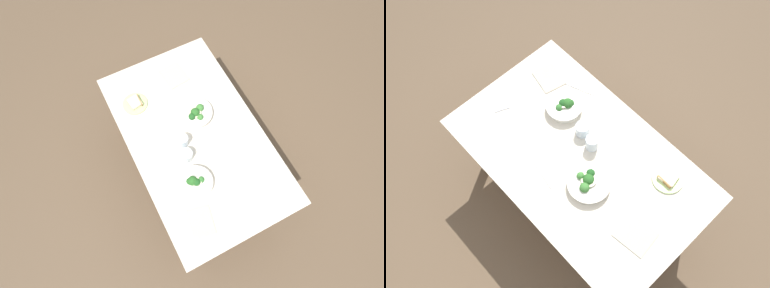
# 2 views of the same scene
# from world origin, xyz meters

# --- Properties ---
(ground_plane) EXTENTS (6.00, 6.00, 0.00)m
(ground_plane) POSITION_xyz_m (0.00, 0.00, 0.00)
(ground_plane) COLOR brown
(dining_table) EXTENTS (1.50, 0.89, 0.71)m
(dining_table) POSITION_xyz_m (0.00, 0.00, 0.60)
(dining_table) COLOR beige
(dining_table) RESTS_ON ground_plane
(broccoli_bowl_far) EXTENTS (0.22, 0.22, 0.10)m
(broccoli_bowl_far) POSITION_xyz_m (-0.30, 0.15, 0.74)
(broccoli_bowl_far) COLOR silver
(broccoli_bowl_far) RESTS_ON dining_table
(broccoli_bowl_near) EXTENTS (0.24, 0.24, 0.09)m
(broccoli_bowl_near) POSITION_xyz_m (0.15, -0.08, 0.74)
(broccoli_bowl_near) COLOR silver
(broccoli_bowl_near) RESTS_ON dining_table
(bread_side_plate) EXTENTS (0.18, 0.18, 0.04)m
(bread_side_plate) POSITION_xyz_m (0.43, 0.27, 0.72)
(bread_side_plate) COLOR #B7D684
(bread_side_plate) RESTS_ON dining_table
(water_glass_center) EXTENTS (0.07, 0.07, 0.10)m
(water_glass_center) POSITION_xyz_m (-0.01, 0.10, 0.75)
(water_glass_center) COLOR silver
(water_glass_center) RESTS_ON dining_table
(water_glass_side) EXTENTS (0.08, 0.08, 0.08)m
(water_glass_side) POSITION_xyz_m (-0.11, 0.12, 0.75)
(water_glass_side) COLOR silver
(water_glass_side) RESTS_ON dining_table
(fork_by_far_bowl) EXTENTS (0.05, 0.09, 0.00)m
(fork_by_far_bowl) POSITION_xyz_m (-0.56, -0.13, 0.71)
(fork_by_far_bowl) COLOR #B7B7BC
(fork_by_far_bowl) RESTS_ON dining_table
(fork_by_near_bowl) EXTENTS (0.07, 0.10, 0.00)m
(fork_by_near_bowl) POSITION_xyz_m (-0.21, -0.34, 0.71)
(fork_by_near_bowl) COLOR #B7B7BC
(fork_by_near_bowl) RESTS_ON dining_table
(table_knife_left) EXTENTS (0.19, 0.08, 0.00)m
(table_knife_left) POSITION_xyz_m (-0.33, 0.32, 0.71)
(table_knife_left) COLOR #B7B7BC
(table_knife_left) RESTS_ON dining_table
(table_knife_right) EXTENTS (0.21, 0.05, 0.00)m
(table_knife_right) POSITION_xyz_m (-0.08, -0.22, 0.71)
(table_knife_right) COLOR #B7B7BC
(table_knife_right) RESTS_ON dining_table
(napkin_folded_upper) EXTENTS (0.21, 0.18, 0.01)m
(napkin_folded_upper) POSITION_xyz_m (-0.53, 0.23, 0.71)
(napkin_folded_upper) COLOR #B1A997
(napkin_folded_upper) RESTS_ON dining_table
(napkin_folded_lower) EXTENTS (0.21, 0.19, 0.01)m
(napkin_folded_lower) POSITION_xyz_m (0.52, -0.09, 0.71)
(napkin_folded_lower) COLOR #B1A997
(napkin_folded_lower) RESTS_ON dining_table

